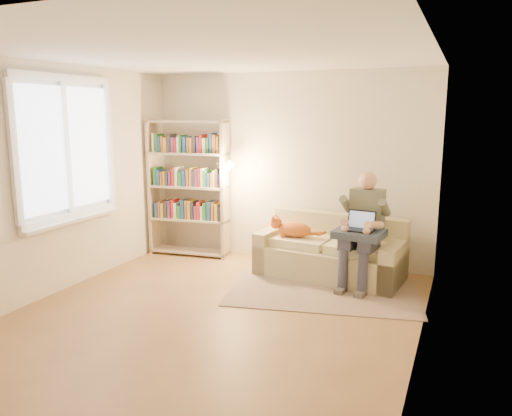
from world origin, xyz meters
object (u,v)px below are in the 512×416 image
at_px(laptop, 359,225).
at_px(bookshelf, 189,181).
at_px(cat, 296,229).
at_px(sofa, 331,255).
at_px(person, 363,224).

height_order(laptop, bookshelf, bookshelf).
distance_m(cat, bookshelf, 1.79).
bearing_deg(bookshelf, laptop, -17.27).
bearing_deg(sofa, laptop, -31.76).
bearing_deg(person, sofa, 162.35).
bearing_deg(laptop, sofa, 148.24).
height_order(cat, laptop, laptop).
xyz_separation_m(person, laptop, (-0.03, -0.13, 0.01)).
distance_m(sofa, person, 0.68).
relative_size(sofa, cat, 2.79).
bearing_deg(bookshelf, sofa, -11.01).
bearing_deg(person, bookshelf, 178.29).
xyz_separation_m(person, cat, (-0.88, 0.12, -0.17)).
bearing_deg(person, cat, 178.22).
distance_m(person, cat, 0.91).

